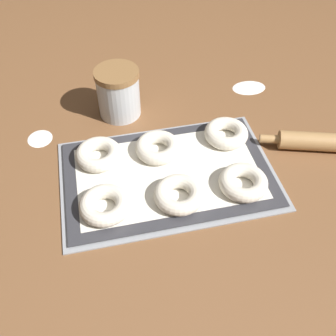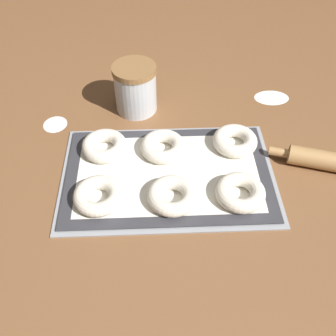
{
  "view_description": "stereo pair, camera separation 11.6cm",
  "coord_description": "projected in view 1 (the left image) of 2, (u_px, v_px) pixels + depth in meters",
  "views": [
    {
      "loc": [
        -0.13,
        -0.64,
        0.73
      ],
      "look_at": [
        0.01,
        -0.01,
        0.03
      ],
      "focal_mm": 42.0,
      "sensor_mm": 36.0,
      "label": 1
    },
    {
      "loc": [
        -0.02,
        -0.66,
        0.73
      ],
      "look_at": [
        0.01,
        -0.01,
        0.03
      ],
      "focal_mm": 42.0,
      "sensor_mm": 36.0,
      "label": 2
    }
  ],
  "objects": [
    {
      "name": "bagel_back_center",
      "position": [
        159.0,
        147.0,
        1.01
      ],
      "size": [
        0.12,
        0.12,
        0.04
      ],
      "color": "silver",
      "rests_on": "baking_mat"
    },
    {
      "name": "ground_plane",
      "position": [
        164.0,
        175.0,
        0.98
      ],
      "size": [
        2.8,
        2.8,
        0.0
      ],
      "primitive_type": "plane",
      "color": "brown"
    },
    {
      "name": "bagel_front_left",
      "position": [
        105.0,
        205.0,
        0.88
      ],
      "size": [
        0.12,
        0.12,
        0.04
      ],
      "color": "silver",
      "rests_on": "baking_mat"
    },
    {
      "name": "bagel_back_right",
      "position": [
        226.0,
        133.0,
        1.05
      ],
      "size": [
        0.12,
        0.12,
        0.04
      ],
      "color": "silver",
      "rests_on": "baking_mat"
    },
    {
      "name": "bagel_front_center",
      "position": [
        179.0,
        195.0,
        0.9
      ],
      "size": [
        0.12,
        0.12,
        0.04
      ],
      "color": "silver",
      "rests_on": "baking_mat"
    },
    {
      "name": "flour_patch_far",
      "position": [
        249.0,
        87.0,
        1.23
      ],
      "size": [
        0.11,
        0.07,
        0.0
      ],
      "color": "white",
      "rests_on": "ground_plane"
    },
    {
      "name": "flour_canister",
      "position": [
        118.0,
        93.0,
        1.1
      ],
      "size": [
        0.12,
        0.12,
        0.14
      ],
      "color": "silver",
      "rests_on": "ground_plane"
    },
    {
      "name": "baking_tray",
      "position": [
        168.0,
        175.0,
        0.98
      ],
      "size": [
        0.53,
        0.34,
        0.01
      ],
      "color": "#93969B",
      "rests_on": "ground_plane"
    },
    {
      "name": "bagel_front_right",
      "position": [
        243.0,
        182.0,
        0.93
      ],
      "size": [
        0.12,
        0.12,
        0.04
      ],
      "color": "silver",
      "rests_on": "baking_mat"
    },
    {
      "name": "flour_patch_near",
      "position": [
        40.0,
        138.0,
        1.07
      ],
      "size": [
        0.07,
        0.07,
        0.0
      ],
      "color": "white",
      "rests_on": "ground_plane"
    },
    {
      "name": "bagel_back_left",
      "position": [
        99.0,
        154.0,
        0.99
      ],
      "size": [
        0.12,
        0.12,
        0.04
      ],
      "color": "silver",
      "rests_on": "baking_mat"
    },
    {
      "name": "baking_mat",
      "position": [
        168.0,
        173.0,
        0.97
      ],
      "size": [
        0.5,
        0.32,
        0.0
      ],
      "color": "#333338",
      "rests_on": "baking_tray"
    }
  ]
}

